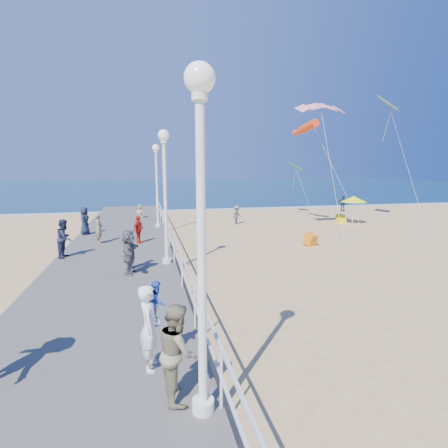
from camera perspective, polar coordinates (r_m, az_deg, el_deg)
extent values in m
plane|color=#DBB172|center=(15.90, 10.51, -6.52)|extent=(160.00, 160.00, 0.00)
cube|color=#0B2C46|center=(79.37, -8.42, 6.11)|extent=(160.00, 90.00, 0.05)
cube|color=silver|center=(35.32, -2.71, 2.36)|extent=(160.00, 1.20, 0.04)
cube|color=#64605B|center=(14.66, -17.74, -7.35)|extent=(5.00, 44.00, 0.40)
cube|color=white|center=(14.34, -8.19, -2.22)|extent=(0.05, 42.00, 0.06)
cube|color=white|center=(14.45, -8.15, -4.16)|extent=(0.05, 42.00, 0.04)
cylinder|color=white|center=(6.34, -3.43, -27.44)|extent=(0.36, 0.36, 0.20)
cylinder|color=white|center=(5.28, -3.68, -6.54)|extent=(0.14, 0.14, 4.70)
sphere|color=white|center=(5.22, -4.00, 22.69)|extent=(0.44, 0.44, 0.44)
cylinder|color=white|center=(14.54, -9.29, -5.93)|extent=(0.36, 0.36, 0.20)
cylinder|color=white|center=(14.11, -9.54, 3.32)|extent=(0.14, 0.14, 4.70)
sphere|color=white|center=(14.09, -9.84, 14.09)|extent=(0.44, 0.44, 0.44)
cylinder|color=white|center=(23.34, -10.70, -0.21)|extent=(0.36, 0.36, 0.20)
cylinder|color=white|center=(23.08, -10.88, 5.56)|extent=(0.14, 0.14, 4.70)
sphere|color=white|center=(23.06, -11.08, 12.14)|extent=(0.44, 0.44, 0.44)
imported|color=white|center=(7.13, -12.04, -16.19)|extent=(0.44, 0.64, 1.69)
imported|color=blue|center=(7.10, -10.95, -12.43)|extent=(0.35, 0.44, 0.87)
imported|color=#1B1836|center=(13.95, -14.86, -4.21)|extent=(0.37, 0.53, 1.41)
imported|color=gray|center=(6.28, -7.59, -19.91)|extent=(0.67, 0.84, 1.66)
imported|color=red|center=(18.46, -13.82, -0.85)|extent=(0.74, 0.91, 1.45)
imported|color=#172033|center=(21.78, -21.81, 0.48)|extent=(0.60, 0.84, 1.61)
imported|color=#5D5E62|center=(13.22, -15.26, -4.44)|extent=(0.69, 1.58, 1.65)
imported|color=gray|center=(18.99, -19.76, -0.67)|extent=(0.39, 0.58, 1.56)
imported|color=#1C213D|center=(16.64, -24.58, -2.13)|extent=(0.76, 0.91, 1.67)
imported|color=slate|center=(26.30, 2.11, 1.50)|extent=(1.07, 1.01, 1.45)
imported|color=#192537|center=(35.87, 18.86, 3.18)|extent=(0.98, 0.69, 1.55)
imported|color=tan|center=(27.78, -13.56, 1.65)|extent=(0.83, 0.80, 1.44)
cube|color=#D94B0C|center=(19.76, 13.88, -2.63)|extent=(0.78, 0.86, 0.74)
cylinder|color=white|center=(28.07, 20.32, 1.78)|extent=(0.05, 0.05, 1.80)
cone|color=#E4F319|center=(27.97, 20.43, 3.84)|extent=(1.90, 1.90, 0.45)
cube|color=yellow|center=(30.53, 18.43, 1.12)|extent=(0.55, 0.55, 0.40)
cube|color=yellow|center=(28.33, 18.60, 0.51)|extent=(0.55, 0.55, 0.40)
cylinder|color=red|center=(25.57, 13.62, 15.20)|extent=(1.04, 2.87, 1.12)
cube|color=blue|center=(29.93, 25.27, 17.30)|extent=(2.18, 2.20, 1.06)
cube|color=#24AC6E|center=(32.20, 11.46, 9.25)|extent=(1.36, 1.50, 0.69)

